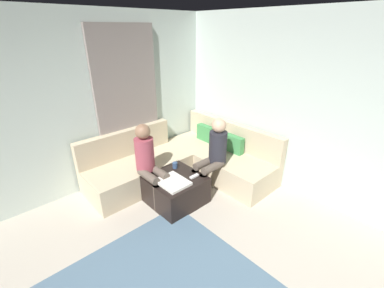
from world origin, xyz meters
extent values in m
cube|color=silver|center=(0.00, 2.94, 1.35)|extent=(6.00, 0.12, 2.70)
cube|color=silver|center=(-2.94, 0.00, 1.35)|extent=(0.12, 6.00, 2.70)
cube|color=gray|center=(-2.84, 1.30, 1.25)|extent=(0.06, 1.10, 2.50)
cube|color=#C6B593|center=(-1.78, 2.41, 0.21)|extent=(2.10, 0.85, 0.42)
cube|color=#C6B593|center=(-1.78, 2.76, 0.65)|extent=(2.10, 0.14, 0.45)
cube|color=#C6B593|center=(-2.41, 1.13, 0.21)|extent=(0.85, 1.70, 0.42)
cube|color=#C6B593|center=(-2.76, 1.13, 0.65)|extent=(0.14, 1.70, 0.45)
cube|color=#3F8C4C|center=(-2.28, 2.58, 0.54)|extent=(0.36, 0.12, 0.36)
cube|color=#3F8C4C|center=(-1.58, 2.58, 0.54)|extent=(0.36, 0.12, 0.36)
cube|color=black|center=(-1.62, 1.28, 0.21)|extent=(0.76, 0.76, 0.42)
cube|color=white|center=(-1.52, 1.16, 0.44)|extent=(0.44, 0.36, 0.04)
cylinder|color=#334C72|center=(-1.84, 1.46, 0.47)|extent=(0.08, 0.08, 0.10)
cube|color=white|center=(-1.44, 1.50, 0.43)|extent=(0.05, 0.15, 0.02)
cylinder|color=brown|center=(-1.38, 1.63, 0.21)|extent=(0.12, 0.12, 0.42)
cylinder|color=brown|center=(-1.56, 1.63, 0.21)|extent=(0.12, 0.12, 0.42)
cylinder|color=brown|center=(-1.38, 1.83, 0.48)|extent=(0.12, 0.40, 0.12)
cylinder|color=brown|center=(-1.56, 1.83, 0.48)|extent=(0.12, 0.40, 0.12)
cylinder|color=#26262D|center=(-1.47, 2.03, 0.73)|extent=(0.28, 0.28, 0.50)
sphere|color=#D8AD8C|center=(-1.47, 2.03, 1.09)|extent=(0.22, 0.22, 0.22)
cylinder|color=brown|center=(-1.63, 1.14, 0.21)|extent=(0.12, 0.12, 0.42)
cylinder|color=brown|center=(-1.63, 0.96, 0.21)|extent=(0.12, 0.12, 0.42)
cylinder|color=brown|center=(-1.83, 1.14, 0.48)|extent=(0.40, 0.12, 0.12)
cylinder|color=brown|center=(-1.83, 0.96, 0.48)|extent=(0.40, 0.12, 0.12)
cylinder|color=#993F4C|center=(-2.03, 1.05, 0.73)|extent=(0.28, 0.28, 0.50)
sphere|color=#8C664C|center=(-2.03, 1.05, 1.09)|extent=(0.22, 0.22, 0.22)
camera|label=1|loc=(0.93, -0.72, 2.44)|focal=23.97mm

